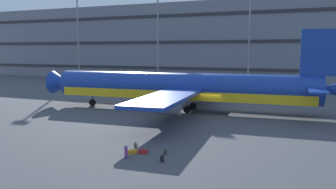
{
  "coord_description": "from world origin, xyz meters",
  "views": [
    {
      "loc": [
        10.3,
        -39.64,
        7.59
      ],
      "look_at": [
        -3.06,
        -6.58,
        3.0
      ],
      "focal_mm": 36.45,
      "sensor_mm": 36.0,
      "label": 1
    }
  ],
  "objects_px": {
    "suitcase_laid_flat": "(132,152)",
    "suitcase_orange": "(143,151)",
    "backpack_red": "(165,151)",
    "suitcase_black": "(126,152)",
    "backpack_scuffed": "(136,145)",
    "backpack_navy": "(162,159)",
    "airliner": "(183,88)"
  },
  "relations": [
    {
      "from": "suitcase_orange",
      "to": "suitcase_black",
      "type": "relative_size",
      "value": 0.83
    },
    {
      "from": "suitcase_orange",
      "to": "backpack_scuffed",
      "type": "distance_m",
      "value": 1.51
    },
    {
      "from": "suitcase_orange",
      "to": "suitcase_laid_flat",
      "type": "bearing_deg",
      "value": -155.83
    },
    {
      "from": "airliner",
      "to": "suitcase_black",
      "type": "xyz_separation_m",
      "value": [
        2.57,
        -19.52,
        -2.51
      ]
    },
    {
      "from": "backpack_red",
      "to": "airliner",
      "type": "bearing_deg",
      "value": 105.23
    },
    {
      "from": "suitcase_orange",
      "to": "airliner",
      "type": "bearing_deg",
      "value": 100.15
    },
    {
      "from": "backpack_navy",
      "to": "airliner",
      "type": "bearing_deg",
      "value": 105.35
    },
    {
      "from": "backpack_scuffed",
      "to": "backpack_navy",
      "type": "bearing_deg",
      "value": -36.71
    },
    {
      "from": "backpack_red",
      "to": "backpack_scuffed",
      "type": "bearing_deg",
      "value": 167.11
    },
    {
      "from": "suitcase_laid_flat",
      "to": "backpack_navy",
      "type": "distance_m",
      "value": 3.09
    },
    {
      "from": "suitcase_orange",
      "to": "backpack_red",
      "type": "relative_size",
      "value": 1.63
    },
    {
      "from": "airliner",
      "to": "suitcase_laid_flat",
      "type": "bearing_deg",
      "value": -82.41
    },
    {
      "from": "airliner",
      "to": "suitcase_black",
      "type": "bearing_deg",
      "value": -82.5
    },
    {
      "from": "backpack_red",
      "to": "suitcase_black",
      "type": "bearing_deg",
      "value": -141.15
    },
    {
      "from": "backpack_red",
      "to": "backpack_navy",
      "type": "height_order",
      "value": "backpack_navy"
    },
    {
      "from": "airliner",
      "to": "suitcase_orange",
      "type": "distance_m",
      "value": 18.59
    },
    {
      "from": "backpack_red",
      "to": "backpack_navy",
      "type": "xyz_separation_m",
      "value": [
        0.54,
        -1.8,
        0.05
      ]
    },
    {
      "from": "suitcase_orange",
      "to": "backpack_navy",
      "type": "bearing_deg",
      "value": -33.75
    },
    {
      "from": "backpack_navy",
      "to": "backpack_scuffed",
      "type": "relative_size",
      "value": 1.08
    },
    {
      "from": "backpack_navy",
      "to": "backpack_red",
      "type": "bearing_deg",
      "value": 106.61
    },
    {
      "from": "suitcase_laid_flat",
      "to": "suitcase_orange",
      "type": "xyz_separation_m",
      "value": [
        0.78,
        0.35,
        0.01
      ]
    },
    {
      "from": "suitcase_orange",
      "to": "backpack_scuffed",
      "type": "xyz_separation_m",
      "value": [
        -1.12,
        1.0,
        0.09
      ]
    },
    {
      "from": "suitcase_black",
      "to": "backpack_scuffed",
      "type": "bearing_deg",
      "value": 100.6
    },
    {
      "from": "backpack_scuffed",
      "to": "backpack_red",
      "type": "bearing_deg",
      "value": -12.89
    },
    {
      "from": "airliner",
      "to": "backpack_navy",
      "type": "relative_size",
      "value": 70.36
    },
    {
      "from": "airliner",
      "to": "backpack_scuffed",
      "type": "height_order",
      "value": "airliner"
    },
    {
      "from": "backpack_red",
      "to": "backpack_navy",
      "type": "relative_size",
      "value": 0.83
    },
    {
      "from": "backpack_red",
      "to": "backpack_navy",
      "type": "bearing_deg",
      "value": -73.39
    },
    {
      "from": "suitcase_orange",
      "to": "backpack_scuffed",
      "type": "relative_size",
      "value": 1.45
    },
    {
      "from": "backpack_navy",
      "to": "backpack_scuffed",
      "type": "xyz_separation_m",
      "value": [
        -3.24,
        2.42,
        -0.02
      ]
    },
    {
      "from": "suitcase_laid_flat",
      "to": "backpack_red",
      "type": "height_order",
      "value": "backpack_red"
    },
    {
      "from": "suitcase_black",
      "to": "backpack_navy",
      "type": "relative_size",
      "value": 1.62
    }
  ]
}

